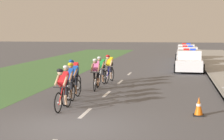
# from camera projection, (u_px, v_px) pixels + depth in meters

# --- Properties ---
(ground_plane) EXTENTS (160.00, 160.00, 0.00)m
(ground_plane) POSITION_uv_depth(u_px,v_px,m) (69.00, 127.00, 11.05)
(ground_plane) COLOR #56565B
(kerb_edge) EXTENTS (0.16, 60.00, 0.13)m
(kerb_edge) POSITION_uv_depth(u_px,v_px,m) (208.00, 74.00, 23.89)
(kerb_edge) COLOR #9E9E99
(kerb_edge) RESTS_ON ground
(grass_verge) EXTENTS (7.00, 60.00, 0.01)m
(grass_verge) POSITION_uv_depth(u_px,v_px,m) (34.00, 72.00, 25.91)
(grass_verge) COLOR #4C7F42
(grass_verge) RESTS_ON ground
(lane_markings_centre) EXTENTS (0.14, 17.60, 0.01)m
(lane_markings_centre) POSITION_uv_depth(u_px,v_px,m) (107.00, 94.00, 16.86)
(lane_markings_centre) COLOR white
(lane_markings_centre) RESTS_ON ground
(cyclist_lead) EXTENTS (0.43, 1.72, 1.56)m
(cyclist_lead) POSITION_uv_depth(u_px,v_px,m) (63.00, 88.00, 13.34)
(cyclist_lead) COLOR black
(cyclist_lead) RESTS_ON ground
(cyclist_second) EXTENTS (0.42, 1.72, 1.56)m
(cyclist_second) POSITION_uv_depth(u_px,v_px,m) (68.00, 84.00, 14.56)
(cyclist_second) COLOR black
(cyclist_second) RESTS_ON ground
(cyclist_third) EXTENTS (0.45, 1.72, 1.56)m
(cyclist_third) POSITION_uv_depth(u_px,v_px,m) (73.00, 80.00, 15.66)
(cyclist_third) COLOR black
(cyclist_third) RESTS_ON ground
(cyclist_fourth) EXTENTS (0.45, 1.72, 1.56)m
(cyclist_fourth) POSITION_uv_depth(u_px,v_px,m) (74.00, 75.00, 17.26)
(cyclist_fourth) COLOR black
(cyclist_fourth) RESTS_ON ground
(cyclist_fifth) EXTENTS (0.44, 1.72, 1.56)m
(cyclist_fifth) POSITION_uv_depth(u_px,v_px,m) (96.00, 74.00, 17.93)
(cyclist_fifth) COLOR black
(cyclist_fifth) RESTS_ON ground
(cyclist_sixth) EXTENTS (0.45, 1.72, 1.56)m
(cyclist_sixth) POSITION_uv_depth(u_px,v_px,m) (101.00, 70.00, 19.33)
(cyclist_sixth) COLOR black
(cyclist_sixth) RESTS_ON ground
(cyclist_seventh) EXTENTS (0.45, 1.72, 1.56)m
(cyclist_seventh) POSITION_uv_depth(u_px,v_px,m) (109.00, 68.00, 20.59)
(cyclist_seventh) COLOR black
(cyclist_seventh) RESTS_ON ground
(police_car_nearest) EXTENTS (2.11, 4.46, 1.59)m
(police_car_nearest) POSITION_uv_depth(u_px,v_px,m) (189.00, 61.00, 26.18)
(police_car_nearest) COLOR white
(police_car_nearest) RESTS_ON ground
(police_car_second) EXTENTS (2.05, 4.43, 1.59)m
(police_car_second) POSITION_uv_depth(u_px,v_px,m) (188.00, 56.00, 31.42)
(police_car_second) COLOR white
(police_car_second) RESTS_ON ground
(police_car_third) EXTENTS (2.05, 4.43, 1.59)m
(police_car_third) POSITION_uv_depth(u_px,v_px,m) (186.00, 52.00, 36.81)
(police_car_third) COLOR silver
(police_car_third) RESTS_ON ground
(traffic_cone_near) EXTENTS (0.36, 0.36, 0.64)m
(traffic_cone_near) POSITION_uv_depth(u_px,v_px,m) (199.00, 107.00, 12.52)
(traffic_cone_near) COLOR black
(traffic_cone_near) RESTS_ON ground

